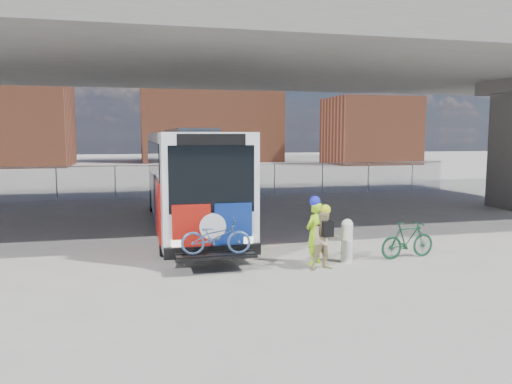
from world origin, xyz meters
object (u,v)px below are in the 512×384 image
object	(u,v)px
cyclist_hivis	(315,231)
bike_parked	(408,240)
bollard	(347,239)
cyclist_tan	(325,239)
bus	(188,172)

from	to	relation	value
cyclist_hivis	bike_parked	xyz separation A→B (m)	(2.80, 0.00, -0.38)
bollard	cyclist_tan	distance (m)	1.06
bus	cyclist_hivis	xyz separation A→B (m)	(2.72, -6.32, -1.21)
cyclist_hivis	cyclist_tan	xyz separation A→B (m)	(0.08, -0.58, -0.09)
cyclist_hivis	bus	bearing A→B (deg)	-103.16
cyclist_hivis	cyclist_tan	bearing A→B (deg)	61.20
bollard	cyclist_tan	world-z (taller)	cyclist_tan
bus	bollard	world-z (taller)	bus
cyclist_hivis	bike_parked	size ratio (longest dim) A/B	1.08
bike_parked	bus	bearing A→B (deg)	34.77
bike_parked	cyclist_hivis	bearing A→B (deg)	83.64
bus	cyclist_hivis	size ratio (longest dim) A/B	6.94
bus	bollard	bearing A→B (deg)	-59.88
bus	bike_parked	xyz separation A→B (m)	(5.52, -6.32, -1.59)
cyclist_tan	cyclist_hivis	bearing A→B (deg)	93.43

